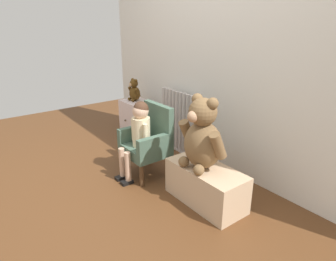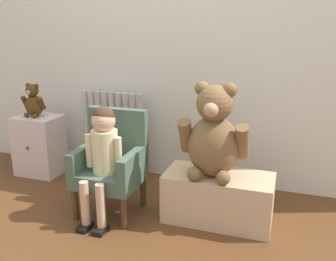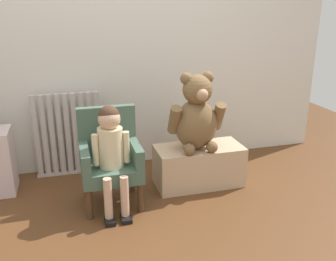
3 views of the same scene
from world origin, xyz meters
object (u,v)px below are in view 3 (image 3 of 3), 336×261
child_armchair (110,157)px  low_bench (199,166)px  child_figure (111,144)px  radiator (68,135)px  large_teddy_bear (196,116)px

child_armchair → low_bench: size_ratio=1.01×
child_figure → low_bench: bearing=15.5°
radiator → child_armchair: bearing=-64.1°
child_figure → child_armchair: bearing=90.0°
child_armchair → large_teddy_bear: (0.67, 0.06, 0.23)m
child_armchair → large_teddy_bear: 0.71m
large_teddy_bear → child_figure: bearing=-165.5°
child_figure → large_teddy_bear: large_teddy_bear is taller
large_teddy_bear → radiator: bearing=151.9°
radiator → large_teddy_bear: (0.95, -0.51, 0.23)m
radiator → child_figure: bearing=-67.9°
child_figure → low_bench: (0.71, 0.20, -0.33)m
low_bench → radiator: bearing=154.0°
child_armchair → low_bench: child_armchair is taller
radiator → low_bench: bearing=-26.0°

